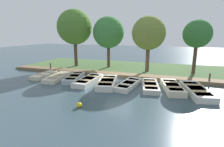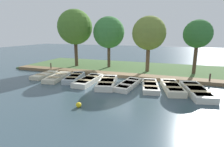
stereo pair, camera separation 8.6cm
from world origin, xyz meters
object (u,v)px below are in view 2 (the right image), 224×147
object	(u,v)px
rowboat_4	(107,82)
park_tree_center	(149,33)
park_tree_left	(109,33)
rowboat_3	(89,80)
rowboat_7	(172,87)
rowboat_6	(150,86)
rowboat_5	(129,84)
rowboat_8	(196,91)
park_tree_right	(198,34)
rowboat_0	(45,75)
rowboat_1	(58,77)
park_tree_far_left	(75,27)
mooring_post_far	(210,79)
rowboat_2	(74,78)
mooring_post_near	(51,67)
buoy	(79,105)

from	to	relation	value
rowboat_4	park_tree_center	world-z (taller)	park_tree_center
park_tree_left	park_tree_center	bearing A→B (deg)	79.15
rowboat_3	rowboat_7	xyz separation A→B (m)	(-0.20, 6.19, 0.01)
rowboat_6	rowboat_5	bearing A→B (deg)	-96.00
rowboat_4	rowboat_8	xyz separation A→B (m)	(-0.11, 6.05, -0.01)
rowboat_6	park_tree_right	distance (m)	7.20
park_tree_center	rowboat_0	bearing A→B (deg)	-60.40
rowboat_1	park_tree_left	bearing A→B (deg)	148.98
rowboat_5	rowboat_6	world-z (taller)	rowboat_6
rowboat_6	park_tree_far_left	distance (m)	11.20
rowboat_0	rowboat_3	size ratio (longest dim) A/B	0.76
mooring_post_far	rowboat_0	bearing A→B (deg)	-80.66
rowboat_0	park_tree_far_left	size ratio (longest dim) A/B	0.42
rowboat_8	park_tree_left	xyz separation A→B (m)	(-5.97, -8.14, 3.63)
rowboat_7	rowboat_8	distance (m)	1.49
rowboat_1	rowboat_8	size ratio (longest dim) A/B	0.87
rowboat_2	mooring_post_near	world-z (taller)	mooring_post_near
rowboat_6	buoy	xyz separation A→B (m)	(4.54, -3.10, -0.03)
mooring_post_far	rowboat_1	bearing A→B (deg)	-78.31
rowboat_7	park_tree_right	distance (m)	6.60
rowboat_3	rowboat_4	distance (m)	1.62
rowboat_3	rowboat_6	bearing A→B (deg)	91.51
rowboat_2	rowboat_7	bearing A→B (deg)	75.70
rowboat_1	rowboat_4	xyz separation A→B (m)	(0.28, 4.55, 0.04)
park_tree_left	buoy	bearing A→B (deg)	11.54
park_tree_far_left	rowboat_8	bearing A→B (deg)	65.39
rowboat_2	rowboat_5	xyz separation A→B (m)	(0.31, 4.68, -0.03)
rowboat_0	mooring_post_far	xyz separation A→B (m)	(-2.19, 13.33, 0.26)
mooring_post_far	rowboat_3	bearing A→B (deg)	-73.78
rowboat_2	rowboat_8	distance (m)	9.14
park_tree_right	mooring_post_far	bearing A→B (deg)	15.57
rowboat_3	rowboat_4	size ratio (longest dim) A/B	0.96
park_tree_far_left	rowboat_7	bearing A→B (deg)	63.43
rowboat_5	park_tree_left	distance (m)	7.86
rowboat_7	park_tree_left	xyz separation A→B (m)	(-5.73, -6.67, 3.62)
rowboat_3	rowboat_7	size ratio (longest dim) A/B	1.03
mooring_post_near	park_tree_left	world-z (taller)	park_tree_left
rowboat_2	rowboat_4	distance (m)	3.13
mooring_post_far	park_tree_far_left	distance (m)	13.93
rowboat_0	rowboat_8	world-z (taller)	rowboat_8
rowboat_7	mooring_post_far	distance (m)	3.56
buoy	rowboat_2	bearing A→B (deg)	-146.71
rowboat_6	park_tree_far_left	bearing A→B (deg)	-130.78
rowboat_0	mooring_post_near	size ratio (longest dim) A/B	3.09
park_tree_left	park_tree_right	distance (m)	8.51
rowboat_6	mooring_post_near	distance (m)	10.53
rowboat_2	park_tree_far_left	distance (m)	7.12
mooring_post_near	park_tree_right	world-z (taller)	park_tree_right
rowboat_0	rowboat_2	size ratio (longest dim) A/B	0.81
rowboat_8	rowboat_2	bearing A→B (deg)	-104.99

